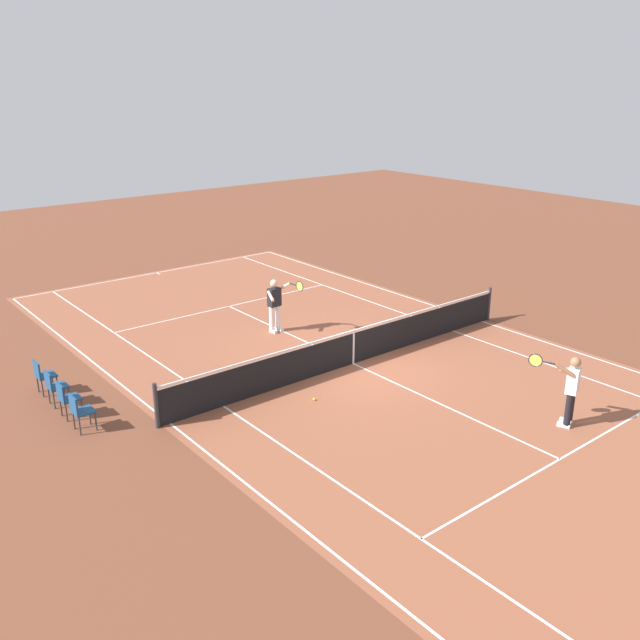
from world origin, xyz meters
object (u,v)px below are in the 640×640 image
object	(u,v)px
tennis_ball	(314,399)
tennis_player_far	(571,387)
spectator_chair_0	(80,410)
spectator_chair_3	(43,374)
tennis_net	(353,347)
spectator_chair_2	(54,385)
spectator_chair_1	(66,397)
tennis_player_near	(275,303)

from	to	relation	value
tennis_ball	tennis_player_far	bearing A→B (deg)	-141.20
spectator_chair_0	spectator_chair_3	world-z (taller)	same
tennis_net	spectator_chair_0	xyz separation A→B (m)	(0.91, 7.17, 0.03)
spectator_chair_3	spectator_chair_2	bearing A→B (deg)	180.00
tennis_player_far	spectator_chair_1	xyz separation A→B (m)	(7.37, 8.57, -0.41)
spectator_chair_3	tennis_ball	bearing A→B (deg)	-132.29
tennis_ball	spectator_chair_1	xyz separation A→B (m)	(2.85, 4.94, 0.49)
tennis_player_far	tennis_ball	xyz separation A→B (m)	(4.52, 3.64, -0.90)
spectator_chair_0	tennis_ball	bearing A→B (deg)	-112.37
spectator_chair_2	spectator_chair_3	world-z (taller)	same
tennis_net	tennis_player_near	size ratio (longest dim) A/B	6.89
spectator_chair_0	spectator_chair_3	bearing A→B (deg)	0.00
spectator_chair_0	tennis_player_far	bearing A→B (deg)	-127.40
tennis_net	spectator_chair_1	bearing A→B (deg)	76.43
tennis_player_far	tennis_ball	world-z (taller)	tennis_player_far
tennis_ball	spectator_chair_1	bearing A→B (deg)	59.99
tennis_player_near	spectator_chair_0	distance (m)	7.44
tennis_net	spectator_chair_2	size ratio (longest dim) A/B	13.30
tennis_net	tennis_player_far	world-z (taller)	tennis_player_far
tennis_player_near	spectator_chair_2	world-z (taller)	tennis_player_near
tennis_net	tennis_ball	world-z (taller)	tennis_net
tennis_net	tennis_player_near	xyz separation A→B (m)	(3.39, 0.17, 0.44)
tennis_player_far	tennis_ball	distance (m)	5.87
tennis_player_near	tennis_ball	size ratio (longest dim) A/B	25.71
spectator_chair_0	spectator_chair_2	bearing A→B (deg)	0.00
tennis_ball	spectator_chair_2	size ratio (longest dim) A/B	0.08
tennis_player_far	spectator_chair_0	xyz separation A→B (m)	(6.55, 8.57, -0.41)
spectator_chair_0	spectator_chair_1	xyz separation A→B (m)	(0.82, 0.00, 0.00)
tennis_ball	tennis_net	bearing A→B (deg)	-63.46
spectator_chair_1	tennis_player_far	bearing A→B (deg)	-130.70
tennis_player_near	spectator_chair_3	xyz separation A→B (m)	(-0.02, 7.00, -0.41)
tennis_player_far	spectator_chair_1	size ratio (longest dim) A/B	1.93
tennis_player_far	spectator_chair_1	distance (m)	11.31
tennis_net	tennis_player_near	world-z (taller)	tennis_player_near
tennis_player_near	spectator_chair_1	size ratio (longest dim) A/B	1.93
tennis_ball	spectator_chair_1	distance (m)	5.72
tennis_player_near	spectator_chair_1	world-z (taller)	tennis_player_near
tennis_player_near	tennis_player_far	world-z (taller)	same
tennis_player_far	spectator_chair_2	bearing A→B (deg)	46.30
tennis_player_near	tennis_player_far	xyz separation A→B (m)	(-9.03, -1.57, 0.00)
tennis_net	spectator_chair_3	bearing A→B (deg)	64.84
tennis_ball	spectator_chair_0	size ratio (longest dim) A/B	0.08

